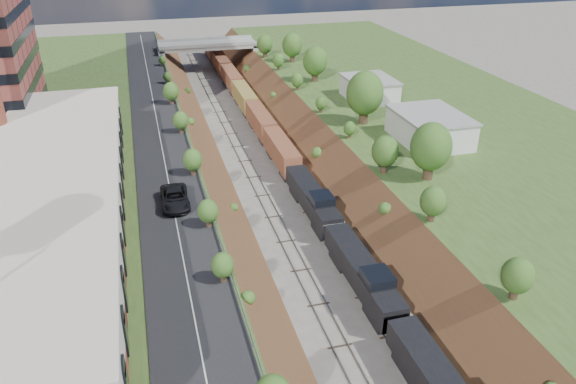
% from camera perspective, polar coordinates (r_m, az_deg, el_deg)
% --- Properties ---
extents(platform_left, '(44.00, 180.00, 5.00)m').
position_cam_1_polar(platform_left, '(86.92, -24.06, 1.50)').
color(platform_left, '#345121').
rests_on(platform_left, ground).
extents(platform_right, '(44.00, 180.00, 5.00)m').
position_cam_1_polar(platform_right, '(99.50, 16.57, 5.82)').
color(platform_right, '#345121').
rests_on(platform_right, ground).
extents(embankment_left, '(10.00, 180.00, 10.00)m').
position_cam_1_polar(embankment_left, '(86.85, -9.42, 1.74)').
color(embankment_left, brown).
rests_on(embankment_left, ground).
extents(embankment_right, '(10.00, 180.00, 10.00)m').
position_cam_1_polar(embankment_right, '(91.24, 4.42, 3.30)').
color(embankment_right, brown).
rests_on(embankment_right, ground).
extents(rail_left_track, '(1.58, 180.00, 0.18)m').
position_cam_1_polar(rail_left_track, '(87.87, -3.99, 2.43)').
color(rail_left_track, gray).
rests_on(rail_left_track, ground).
extents(rail_right_track, '(1.58, 180.00, 0.18)m').
position_cam_1_polar(rail_right_track, '(88.91, -0.70, 2.79)').
color(rail_right_track, gray).
rests_on(rail_right_track, ground).
extents(road, '(8.00, 180.00, 0.10)m').
position_cam_1_polar(road, '(84.63, -12.70, 4.49)').
color(road, black).
rests_on(road, platform_left).
extents(guardrail, '(0.10, 171.00, 0.70)m').
position_cam_1_polar(guardrail, '(84.48, -9.95, 5.07)').
color(guardrail, '#99999E').
rests_on(guardrail, platform_left).
extents(commercial_building, '(14.30, 62.30, 7.00)m').
position_cam_1_polar(commercial_building, '(63.88, -22.85, -1.18)').
color(commercial_building, brown).
rests_on(commercial_building, platform_left).
extents(overpass, '(24.50, 8.30, 7.40)m').
position_cam_1_polar(overpass, '(145.20, -8.14, 14.04)').
color(overpass, gray).
rests_on(overpass, ground).
extents(white_building_near, '(9.00, 12.00, 4.00)m').
position_cam_1_polar(white_building_near, '(86.88, 14.20, 6.29)').
color(white_building_near, silver).
rests_on(white_building_near, platform_right).
extents(white_building_far, '(8.00, 10.00, 3.60)m').
position_cam_1_polar(white_building_far, '(105.42, 8.26, 10.28)').
color(white_building_far, silver).
rests_on(white_building_far, platform_right).
extents(tree_right_large, '(5.25, 5.25, 7.61)m').
position_cam_1_polar(tree_right_large, '(73.27, 14.32, 4.44)').
color(tree_right_large, '#473323').
rests_on(tree_right_large, platform_right).
extents(tree_left_crest, '(2.45, 2.45, 3.55)m').
position_cam_1_polar(tree_left_crest, '(48.77, -5.30, -10.04)').
color(tree_left_crest, '#473323').
rests_on(tree_left_crest, platform_left).
extents(freight_train, '(2.74, 140.42, 4.55)m').
position_cam_1_polar(freight_train, '(100.51, -2.71, 7.08)').
color(freight_train, black).
rests_on(freight_train, ground).
extents(suv, '(3.27, 6.91, 1.91)m').
position_cam_1_polar(suv, '(66.88, -11.42, -0.59)').
color(suv, black).
rests_on(suv, road).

